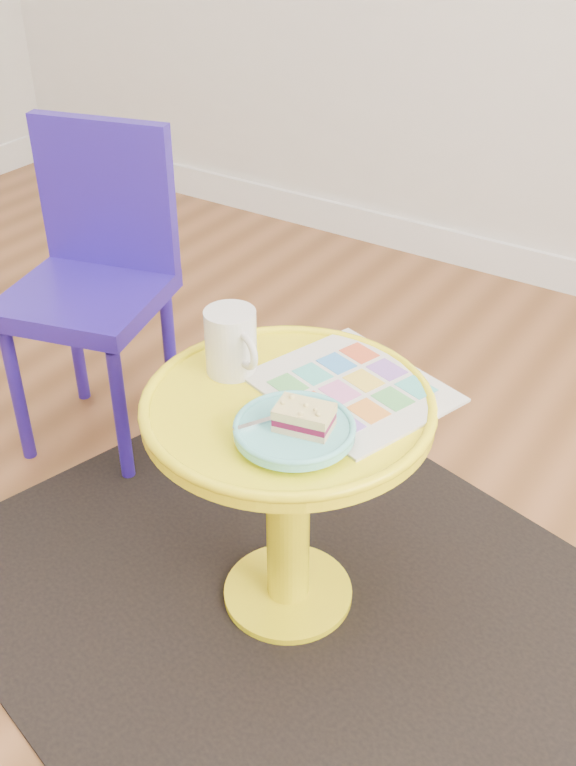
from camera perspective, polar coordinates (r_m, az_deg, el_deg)
The scene contains 10 objects.
floor at distance 1.82m, azimuth -18.56°, elevation -15.09°, with size 4.00×4.00×0.00m, color brown.
room_walls at distance 2.93m, azimuth -16.91°, elevation 6.63°, with size 4.00×4.00×4.00m.
rug at distance 1.78m, azimuth -0.00°, elevation -14.01°, with size 1.30×1.10×0.01m, color black.
side_table at distance 1.55m, azimuth -0.00°, elevation -5.43°, with size 0.51×0.51×0.48m.
chair at distance 2.06m, azimuth -12.77°, elevation 7.48°, with size 0.42×0.42×0.77m.
newspaper at distance 1.50m, azimuth 4.28°, elevation -0.31°, with size 0.31×0.27×0.01m, color silver.
mug at distance 1.52m, azimuth -3.80°, elevation 2.87°, with size 0.13×0.09×0.12m.
plate at distance 1.37m, azimuth 0.43°, elevation -3.18°, with size 0.20×0.20×0.02m.
cake_slice at distance 1.35m, azimuth 1.09°, elevation -2.32°, with size 0.10×0.08×0.04m.
fork at distance 1.38m, azimuth -0.72°, elevation -2.31°, with size 0.08×0.13×0.00m.
Camera 1 is at (1.09, -0.63, 1.32)m, focal length 40.00 mm.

